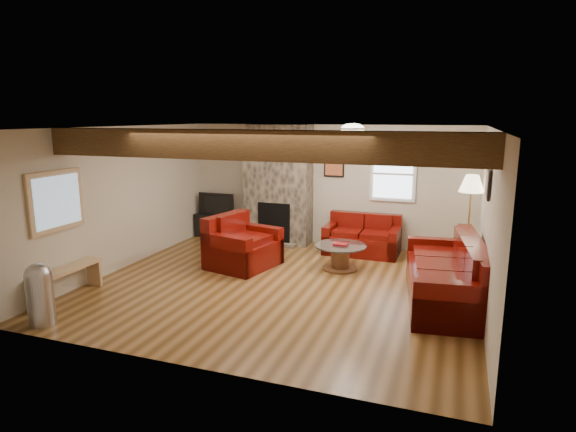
{
  "coord_description": "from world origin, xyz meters",
  "views": [
    {
      "loc": [
        2.56,
        -6.9,
        2.67
      ],
      "look_at": [
        -0.03,
        0.4,
        1.06
      ],
      "focal_mm": 30.0,
      "sensor_mm": 36.0,
      "label": 1
    }
  ],
  "objects_px": {
    "floor_lamp": "(471,189)",
    "tv_cabinet": "(219,225)",
    "loveseat": "(362,235)",
    "armchair_red": "(243,242)",
    "coffee_table": "(340,257)",
    "television": "(218,203)",
    "sofa_three": "(445,271)"
  },
  "relations": [
    {
      "from": "loveseat",
      "to": "television",
      "type": "distance_m",
      "value": 3.35
    },
    {
      "from": "coffee_table",
      "to": "television",
      "type": "xyz_separation_m",
      "value": [
        -3.15,
        1.42,
        0.53
      ]
    },
    {
      "from": "floor_lamp",
      "to": "tv_cabinet",
      "type": "bearing_deg",
      "value": 174.15
    },
    {
      "from": "sofa_three",
      "to": "floor_lamp",
      "type": "relative_size",
      "value": 1.43
    },
    {
      "from": "armchair_red",
      "to": "tv_cabinet",
      "type": "xyz_separation_m",
      "value": [
        -1.46,
        1.83,
        -0.21
      ]
    },
    {
      "from": "tv_cabinet",
      "to": "armchair_red",
      "type": "bearing_deg",
      "value": -51.46
    },
    {
      "from": "sofa_three",
      "to": "loveseat",
      "type": "xyz_separation_m",
      "value": [
        -1.62,
        2.07,
        -0.08
      ]
    },
    {
      "from": "sofa_three",
      "to": "tv_cabinet",
      "type": "relative_size",
      "value": 2.32
    },
    {
      "from": "tv_cabinet",
      "to": "floor_lamp",
      "type": "bearing_deg",
      "value": -5.85
    },
    {
      "from": "floor_lamp",
      "to": "sofa_three",
      "type": "bearing_deg",
      "value": -99.88
    },
    {
      "from": "armchair_red",
      "to": "television",
      "type": "relative_size",
      "value": 1.36
    },
    {
      "from": "tv_cabinet",
      "to": "television",
      "type": "bearing_deg",
      "value": 0.0
    },
    {
      "from": "sofa_three",
      "to": "coffee_table",
      "type": "height_order",
      "value": "sofa_three"
    },
    {
      "from": "armchair_red",
      "to": "tv_cabinet",
      "type": "distance_m",
      "value": 2.35
    },
    {
      "from": "sofa_three",
      "to": "tv_cabinet",
      "type": "bearing_deg",
      "value": -123.04
    },
    {
      "from": "armchair_red",
      "to": "sofa_three",
      "type": "bearing_deg",
      "value": -85.53
    },
    {
      "from": "loveseat",
      "to": "floor_lamp",
      "type": "bearing_deg",
      "value": -6.42
    },
    {
      "from": "sofa_three",
      "to": "tv_cabinet",
      "type": "distance_m",
      "value": 5.48
    },
    {
      "from": "armchair_red",
      "to": "tv_cabinet",
      "type": "height_order",
      "value": "armchair_red"
    },
    {
      "from": "loveseat",
      "to": "armchair_red",
      "type": "xyz_separation_m",
      "value": [
        -1.85,
        -1.53,
        0.08
      ]
    },
    {
      "from": "sofa_three",
      "to": "loveseat",
      "type": "bearing_deg",
      "value": -149.41
    },
    {
      "from": "sofa_three",
      "to": "floor_lamp",
      "type": "height_order",
      "value": "floor_lamp"
    },
    {
      "from": "tv_cabinet",
      "to": "television",
      "type": "height_order",
      "value": "television"
    },
    {
      "from": "television",
      "to": "sofa_three",
      "type": "bearing_deg",
      "value": -25.71
    },
    {
      "from": "loveseat",
      "to": "television",
      "type": "height_order",
      "value": "television"
    },
    {
      "from": "tv_cabinet",
      "to": "television",
      "type": "distance_m",
      "value": 0.5
    },
    {
      "from": "armchair_red",
      "to": "floor_lamp",
      "type": "distance_m",
      "value": 4.12
    },
    {
      "from": "floor_lamp",
      "to": "television",
      "type": "bearing_deg",
      "value": 174.15
    },
    {
      "from": "floor_lamp",
      "to": "coffee_table",
      "type": "bearing_deg",
      "value": -157.11
    },
    {
      "from": "loveseat",
      "to": "floor_lamp",
      "type": "distance_m",
      "value": 2.21
    },
    {
      "from": "sofa_three",
      "to": "armchair_red",
      "type": "height_order",
      "value": "armchair_red"
    },
    {
      "from": "television",
      "to": "coffee_table",
      "type": "bearing_deg",
      "value": -24.33
    }
  ]
}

